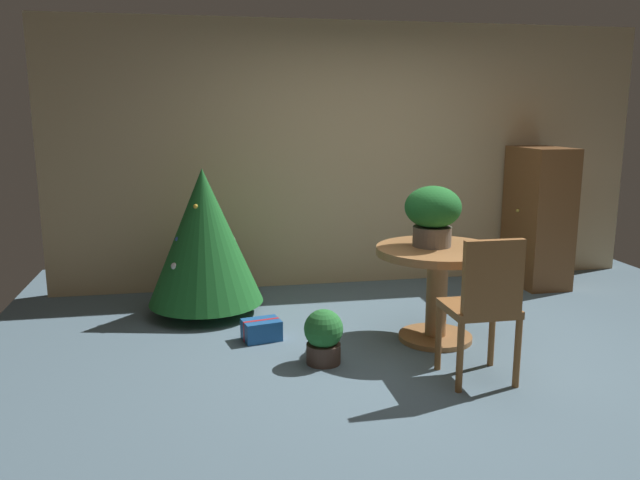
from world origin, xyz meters
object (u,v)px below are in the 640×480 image
holiday_tree (204,236)px  gift_box_blue (261,330)px  wooden_chair_near (484,302)px  flower_vase (433,212)px  round_dining_table (438,274)px  wooden_cabinet (538,217)px  potted_plant (324,336)px

holiday_tree → gift_box_blue: size_ratio=4.00×
holiday_tree → gift_box_blue: bearing=-61.7°
wooden_chair_near → gift_box_blue: (-1.33, 1.06, -0.47)m
flower_vase → wooden_chair_near: (0.04, -0.86, -0.44)m
wooden_chair_near → flower_vase: bearing=92.4°
round_dining_table → wooden_chair_near: 0.81m
wooden_cabinet → holiday_tree: bearing=-174.0°
wooden_chair_near → wooden_cabinet: (1.59, 2.16, 0.15)m
round_dining_table → wooden_cabinet: (1.59, 1.35, 0.17)m
wooden_cabinet → potted_plant: 3.06m
wooden_chair_near → holiday_tree: size_ratio=0.77×
flower_vase → potted_plant: size_ratio=1.18×
wooden_chair_near → gift_box_blue: size_ratio=3.06×
round_dining_table → wooden_cabinet: 2.10m
round_dining_table → gift_box_blue: bearing=169.3°
wooden_cabinet → round_dining_table: bearing=-139.6°
wooden_chair_near → holiday_tree: bearing=133.7°
wooden_cabinet → potted_plant: (-2.54, -1.64, -0.50)m
round_dining_table → wooden_chair_near: wooden_chair_near is taller
round_dining_table → gift_box_blue: 1.42m
wooden_cabinet → potted_plant: bearing=-147.0°
round_dining_table → holiday_tree: (-1.73, 1.00, 0.16)m
flower_vase → holiday_tree: size_ratio=0.36×
round_dining_table → flower_vase: 0.47m
round_dining_table → flower_vase: size_ratio=2.05×
potted_plant → gift_box_blue: bearing=125.2°
potted_plant → wooden_cabinet: bearing=33.0°
wooden_cabinet → potted_plant: size_ratio=3.57×
flower_vase → round_dining_table: bearing=-54.9°
gift_box_blue → round_dining_table: bearing=-10.7°
gift_box_blue → wooden_cabinet: wooden_cabinet is taller
holiday_tree → potted_plant: 1.59m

